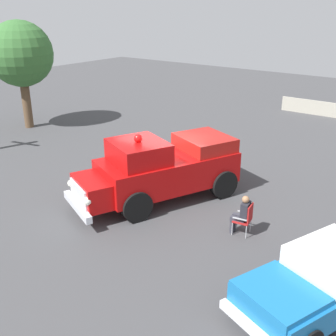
{
  "coord_description": "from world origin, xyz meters",
  "views": [
    {
      "loc": [
        -8.61,
        11.1,
        6.63
      ],
      "look_at": [
        -0.4,
        0.2,
        1.16
      ],
      "focal_mm": 44.15,
      "sensor_mm": 36.0,
      "label": 1
    }
  ],
  "objects": [
    {
      "name": "lawn_chair_near_truck",
      "position": [
        -3.86,
        0.86,
        0.59
      ],
      "size": [
        0.57,
        0.58,
        1.02
      ],
      "color": "#B7BABF",
      "rests_on": "ground"
    },
    {
      "name": "ground_plane",
      "position": [
        0.0,
        0.0,
        0.0
      ],
      "size": [
        60.0,
        60.0,
        0.0
      ],
      "primitive_type": "plane",
      "color": "#424244"
    },
    {
      "name": "spectator_seated",
      "position": [
        -3.73,
        0.88,
        0.7
      ],
      "size": [
        0.59,
        0.46,
        1.29
      ],
      "color": "#383842",
      "rests_on": "ground"
    },
    {
      "name": "vintage_fire_truck",
      "position": [
        -0.31,
        0.41,
        1.2
      ],
      "size": [
        4.34,
        6.33,
        2.59
      ],
      "color": "black",
      "rests_on": "ground"
    },
    {
      "name": "classic_hot_rod",
      "position": [
        -6.74,
        2.75,
        0.75
      ],
      "size": [
        3.26,
        4.73,
        1.46
      ],
      "color": "black",
      "rests_on": "ground"
    },
    {
      "name": "lawn_chair_spare",
      "position": [
        1.4,
        -2.09,
        0.59
      ],
      "size": [
        0.64,
        0.64,
        1.02
      ],
      "color": "#B7BABF",
      "rests_on": "ground"
    },
    {
      "name": "oak_tree_left",
      "position": [
        11.49,
        -2.39,
        4.04
      ],
      "size": [
        3.51,
        3.51,
        5.84
      ],
      "color": "brown",
      "rests_on": "ground"
    }
  ]
}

